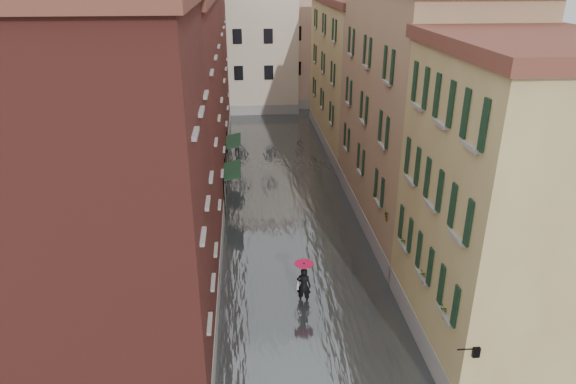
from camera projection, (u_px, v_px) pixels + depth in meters
name	position (u px, v px, depth m)	size (l,w,h in m)	color
ground	(311.00, 318.00, 22.30)	(120.00, 120.00, 0.00)	#4F5052
floodwater	(286.00, 196.00, 34.14)	(10.00, 60.00, 0.20)	#474D4F
building_left_near	(116.00, 209.00, 17.32)	(6.00, 8.00, 13.00)	maroon
building_left_mid	(162.00, 125.00, 27.47)	(6.00, 14.00, 12.50)	#57241B
building_left_far	(187.00, 64.00, 40.88)	(6.00, 16.00, 14.00)	maroon
building_right_near	(510.00, 213.00, 18.74)	(6.00, 8.00, 11.50)	#A38754
building_right_mid	(417.00, 115.00, 28.49)	(6.00, 14.00, 13.00)	#947459
building_right_far	(359.00, 77.00, 42.50)	(6.00, 16.00, 11.50)	#A38754
building_end_cream	(238.00, 46.00, 54.19)	(12.00, 9.00, 13.00)	beige
building_end_pink	(319.00, 47.00, 56.94)	(10.00, 9.00, 12.00)	tan
awning_near	(232.00, 171.00, 31.70)	(1.09, 3.11, 2.80)	#15301C
awning_far	(233.00, 142.00, 37.10)	(1.09, 3.13, 2.80)	#15301C
wall_lantern	(475.00, 351.00, 15.96)	(0.71, 0.22, 0.35)	black
window_planters	(407.00, 236.00, 21.79)	(0.59, 10.58, 0.84)	#A06134
pedestrian_main	(304.00, 280.00, 22.85)	(0.89, 0.89, 2.06)	black
pedestrian_far	(238.00, 147.00, 41.45)	(0.71, 0.55, 1.46)	black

